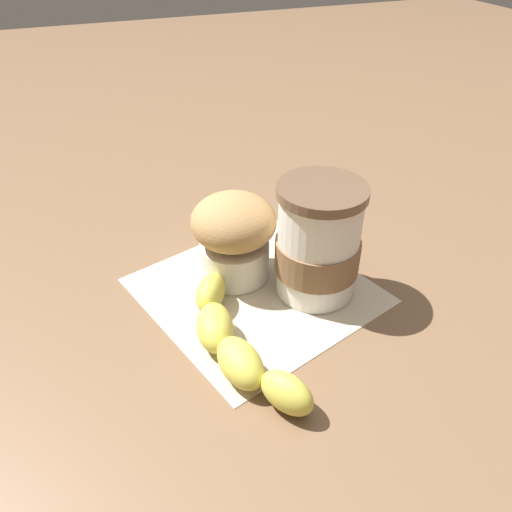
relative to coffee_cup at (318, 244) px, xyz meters
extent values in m
plane|color=brown|center=(0.06, -0.02, -0.06)|extent=(3.00, 3.00, 0.00)
cube|color=beige|center=(0.06, -0.02, -0.06)|extent=(0.28, 0.28, 0.00)
cylinder|color=white|center=(0.00, 0.00, 0.00)|extent=(0.08, 0.08, 0.12)
cylinder|color=brown|center=(0.00, 0.00, 0.06)|extent=(0.09, 0.09, 0.01)
cylinder|color=#846042|center=(0.00, 0.00, -0.01)|extent=(0.09, 0.09, 0.04)
cylinder|color=white|center=(0.07, -0.06, -0.04)|extent=(0.08, 0.08, 0.04)
ellipsoid|color=#AD8451|center=(0.07, -0.06, 0.01)|extent=(0.09, 0.09, 0.06)
ellipsoid|color=#D6CC4C|center=(0.11, -0.01, -0.04)|extent=(0.05, 0.06, 0.04)
ellipsoid|color=#D6CC4C|center=(0.12, 0.04, -0.04)|extent=(0.05, 0.07, 0.04)
ellipsoid|color=#D6CC4C|center=(0.12, 0.09, -0.04)|extent=(0.04, 0.06, 0.04)
ellipsoid|color=#D6CC4C|center=(0.09, 0.13, -0.04)|extent=(0.05, 0.06, 0.04)
camera|label=1|loc=(0.21, 0.37, 0.29)|focal=35.00mm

